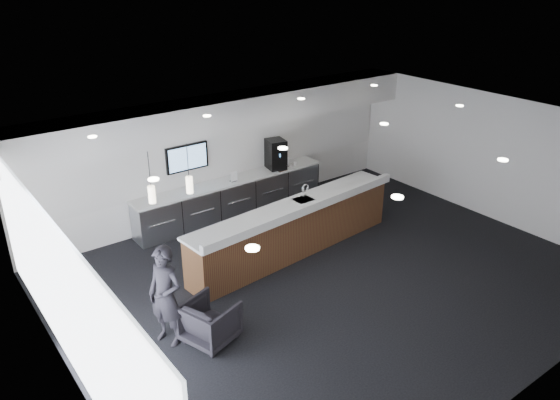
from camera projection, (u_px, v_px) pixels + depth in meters
ground at (331, 279)px, 10.85m from camera, size 10.00×10.00×0.00m
ceiling at (337, 134)px, 9.63m from camera, size 10.00×8.00×0.02m
back_wall at (223, 154)px, 13.16m from camera, size 10.00×0.02×3.00m
left_wall at (63, 303)px, 7.50m from camera, size 0.02×8.00×3.00m
right_wall at (490, 157)px, 12.97m from camera, size 0.02×8.00×3.00m
soffit_bulkhead at (231, 111)px, 12.37m from camera, size 10.00×0.90×0.70m
alcove_panel at (223, 150)px, 13.10m from camera, size 9.80×0.06×1.40m
window_blinds_wall at (66, 302)px, 7.53m from camera, size 0.04×7.36×2.55m
back_credenza at (232, 198)px, 13.32m from camera, size 5.06×0.66×0.95m
wall_tv at (187, 158)px, 12.49m from camera, size 1.05×0.08×0.62m
pendant_left at (198, 190)px, 9.21m from camera, size 0.12×0.12×0.30m
pendant_right at (159, 200)px, 8.82m from camera, size 0.12×0.12×0.30m
ceiling_can_lights at (337, 135)px, 9.64m from camera, size 7.00×5.00×0.02m
service_counter at (294, 228)px, 11.59m from camera, size 5.25×1.30×1.49m
coffee_machine at (276, 154)px, 13.70m from camera, size 0.52×0.60×0.75m
info_sign_left at (234, 177)px, 12.97m from camera, size 0.18×0.02×0.25m
info_sign_right at (286, 162)px, 13.88m from camera, size 0.18×0.03×0.23m
armchair at (210, 322)px, 8.97m from camera, size 1.01×0.99×0.73m
lounge_guest at (166, 296)px, 8.75m from camera, size 0.64×0.75×1.75m
cup_0 at (295, 164)px, 14.02m from camera, size 0.10×0.10×0.09m
cup_1 at (291, 165)px, 13.94m from camera, size 0.13×0.13×0.09m
cup_2 at (286, 166)px, 13.86m from camera, size 0.12×0.12×0.09m
cup_3 at (282, 167)px, 13.79m from camera, size 0.12×0.12×0.09m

